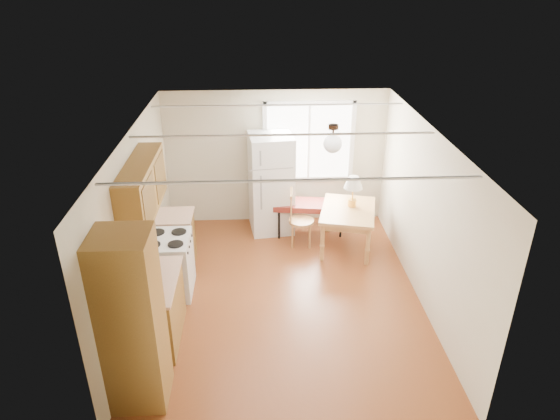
{
  "coord_description": "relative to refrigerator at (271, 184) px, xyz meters",
  "views": [
    {
      "loc": [
        -0.35,
        -6.11,
        4.43
      ],
      "look_at": [
        -0.02,
        0.54,
        1.15
      ],
      "focal_mm": 32.0,
      "sensor_mm": 36.0,
      "label": 1
    }
  ],
  "objects": [
    {
      "name": "chair",
      "position": [
        0.41,
        -0.6,
        -0.33
      ],
      "size": [
        0.45,
        0.44,
        1.0
      ],
      "rotation": [
        0.0,
        0.0,
        -0.09
      ],
      "color": "#AF7A43",
      "rests_on": "ground"
    },
    {
      "name": "room_shell",
      "position": [
        0.1,
        -2.12,
        0.35
      ],
      "size": [
        4.6,
        5.6,
        2.62
      ],
      "color": "#5B2912",
      "rests_on": "ground"
    },
    {
      "name": "pendant_light",
      "position": [
        0.8,
        -1.72,
        1.33
      ],
      "size": [
        0.26,
        0.26,
        0.4
      ],
      "color": "black",
      "rests_on": "room_shell"
    },
    {
      "name": "refrigerator",
      "position": [
        0.0,
        0.0,
        0.0
      ],
      "size": [
        0.83,
        0.83,
        1.81
      ],
      "rotation": [
        0.0,
        0.0,
        0.13
      ],
      "color": "silver",
      "rests_on": "ground"
    },
    {
      "name": "window_unit",
      "position": [
        0.7,
        0.35,
        0.65
      ],
      "size": [
        1.64,
        0.05,
        1.51
      ],
      "color": "white",
      "rests_on": "room_shell"
    },
    {
      "name": "kitchen_run",
      "position": [
        -1.62,
        -2.75,
        -0.06
      ],
      "size": [
        0.65,
        3.4,
        2.2
      ],
      "color": "brown",
      "rests_on": "ground"
    },
    {
      "name": "kettle",
      "position": [
        -1.71,
        -2.96,
        0.09
      ],
      "size": [
        0.12,
        0.12,
        0.23
      ],
      "color": "red",
      "rests_on": "kitchen_run"
    },
    {
      "name": "coffee_maker",
      "position": [
        -1.62,
        -3.01,
        0.13
      ],
      "size": [
        0.2,
        0.25,
        0.37
      ],
      "rotation": [
        0.0,
        0.0,
        0.06
      ],
      "color": "black",
      "rests_on": "kitchen_run"
    },
    {
      "name": "bench",
      "position": [
        0.68,
        -0.21,
        -0.36
      ],
      "size": [
        1.38,
        0.66,
        0.61
      ],
      "rotation": [
        0.0,
        0.0,
        -0.13
      ],
      "color": "maroon",
      "rests_on": "ground"
    },
    {
      "name": "table_lamp",
      "position": [
        1.36,
        -0.63,
        0.22
      ],
      "size": [
        0.31,
        0.31,
        0.54
      ],
      "rotation": [
        0.0,
        0.0,
        -0.3
      ],
      "color": "gold",
      "rests_on": "dining_table"
    },
    {
      "name": "dining_table",
      "position": [
        1.28,
        -0.76,
        -0.28
      ],
      "size": [
        1.12,
        1.34,
        0.73
      ],
      "rotation": [
        0.0,
        0.0,
        -0.23
      ],
      "color": "#AF7A43",
      "rests_on": "ground"
    }
  ]
}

